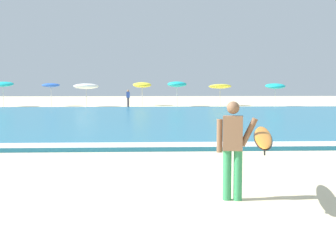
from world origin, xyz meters
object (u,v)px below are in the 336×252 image
at_px(beach_umbrella_1, 51,85).
at_px(beach_umbrella_6, 275,86).
at_px(beach_umbrella_2, 86,86).
at_px(beachgoer_near_row_left, 128,98).
at_px(beach_umbrella_3, 142,85).
at_px(surfer_with_board, 247,142).
at_px(beach_umbrella_4, 177,84).
at_px(beach_umbrella_0, 3,84).
at_px(beach_umbrella_5, 220,86).

height_order(beach_umbrella_1, beach_umbrella_6, beach_umbrella_6).
distance_m(beach_umbrella_2, beachgoer_near_row_left, 3.97).
distance_m(beach_umbrella_2, beach_umbrella_3, 5.68).
relative_size(beach_umbrella_1, beach_umbrella_6, 0.98).
bearing_deg(beach_umbrella_1, beach_umbrella_3, 5.06).
relative_size(surfer_with_board, beach_umbrella_4, 1.05).
bearing_deg(beach_umbrella_6, beach_umbrella_3, 168.32).
distance_m(beach_umbrella_1, beach_umbrella_2, 3.88).
relative_size(surfer_with_board, beach_umbrella_6, 1.10).
relative_size(beach_umbrella_1, beach_umbrella_3, 0.94).
relative_size(beach_umbrella_3, beachgoer_near_row_left, 1.47).
bearing_deg(beachgoer_near_row_left, beach_umbrella_2, 179.68).
height_order(beach_umbrella_0, beach_umbrella_3, beach_umbrella_0).
xyz_separation_m(beach_umbrella_0, beachgoer_near_row_left, (11.49, -0.54, -1.24)).
bearing_deg(beach_umbrella_3, beach_umbrella_0, -171.50).
height_order(beach_umbrella_0, beach_umbrella_2, beach_umbrella_0).
distance_m(beach_umbrella_2, beach_umbrella_6, 17.52).
xyz_separation_m(beach_umbrella_2, beach_umbrella_3, (5.13, 2.43, 0.12)).
distance_m(surfer_with_board, beach_umbrella_6, 38.67).
height_order(beach_umbrella_4, beach_umbrella_6, beach_umbrella_4).
bearing_deg(surfer_with_board, beach_umbrella_1, 105.08).
bearing_deg(beach_umbrella_5, beach_umbrella_2, -171.08).
relative_size(beach_umbrella_2, beach_umbrella_6, 1.04).
bearing_deg(beach_umbrella_3, beachgoer_near_row_left, -117.85).
distance_m(beach_umbrella_0, beach_umbrella_4, 16.06).
bearing_deg(beach_umbrella_2, beach_umbrella_6, -0.44).
bearing_deg(beach_umbrella_6, beach_umbrella_1, 175.11).
relative_size(surfer_with_board, beach_umbrella_1, 1.12).
height_order(beach_umbrella_1, beach_umbrella_2, same).
relative_size(beach_umbrella_1, beach_umbrella_4, 0.93).
distance_m(surfer_with_board, beach_umbrella_0, 40.60).
xyz_separation_m(beach_umbrella_4, beachgoer_near_row_left, (-4.56, -0.63, -1.23)).
relative_size(beach_umbrella_0, beach_umbrella_1, 1.09).
distance_m(beach_umbrella_6, beachgoer_near_row_left, 13.73).
height_order(beach_umbrella_4, beachgoer_near_row_left, beach_umbrella_4).
bearing_deg(surfer_with_board, beach_umbrella_3, 92.70).
xyz_separation_m(beach_umbrella_3, beachgoer_near_row_left, (-1.29, -2.45, -1.17)).
relative_size(surfer_with_board, beach_umbrella_0, 1.03).
distance_m(surfer_with_board, beach_umbrella_3, 39.82).
distance_m(beach_umbrella_0, beach_umbrella_5, 20.39).
distance_m(surfer_with_board, beach_umbrella_4, 37.97).
xyz_separation_m(beach_umbrella_2, beach_umbrella_6, (17.52, -0.13, 0.02)).
bearing_deg(beach_umbrella_2, beach_umbrella_3, 25.35).
height_order(surfer_with_board, beach_umbrella_4, beach_umbrella_4).
height_order(surfer_with_board, beach_umbrella_1, beach_umbrella_1).
relative_size(beach_umbrella_5, beachgoer_near_row_left, 1.40).
bearing_deg(beach_umbrella_1, beachgoer_near_row_left, -12.94).
bearing_deg(surfer_with_board, beach_umbrella_2, 100.62).
bearing_deg(beach_umbrella_6, beach_umbrella_5, 156.32).
bearing_deg(beachgoer_near_row_left, beach_umbrella_0, 177.31).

